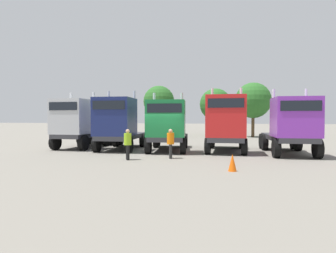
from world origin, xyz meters
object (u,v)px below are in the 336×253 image
Objects in this scene: semi_truck_red at (226,123)px; semi_truck_purple at (291,126)px; semi_truck_navy at (118,123)px; traffic_cone_near at (232,163)px; semi_truck_green at (167,125)px; visitor_in_hivis at (171,141)px; visitor_with_camera at (128,142)px; semi_truck_silver at (77,123)px.

semi_truck_purple is at bearing 80.52° from semi_truck_red.
semi_truck_navy is 7.33m from semi_truck_red.
semi_truck_purple is 7.18m from traffic_cone_near.
semi_truck_red is 8.21× the size of traffic_cone_near.
semi_truck_green is 7.71m from semi_truck_purple.
semi_truck_green is 3.95× the size of visitor_in_hivis.
visitor_with_camera is at bearing -70.14° from semi_truck_purple.
traffic_cone_near is (11.17, -6.90, -1.50)m from semi_truck_silver.
semi_truck_red is 4.64m from visitor_in_hivis.
visitor_in_hivis reaches higher than traffic_cone_near.
visitor_in_hivis is (0.91, -3.13, -0.81)m from semi_truck_green.
visitor_with_camera is 2.22× the size of traffic_cone_near.
traffic_cone_near is at bearing -49.93° from visitor_with_camera.
semi_truck_silver reaches higher than semi_truck_green.
semi_truck_red is (10.70, -0.14, 0.03)m from semi_truck_silver.
semi_truck_navy is at bearing 140.52° from traffic_cone_near.
semi_truck_green reaches higher than visitor_with_camera.
semi_truck_navy reaches higher than semi_truck_purple.
visitor_with_camera is at bearing 11.32° from visitor_in_hivis.
semi_truck_red is (3.85, 0.33, 0.15)m from semi_truck_green.
semi_truck_silver is 6.87m from semi_truck_green.
semi_truck_red reaches higher than semi_truck_silver.
semi_truck_purple is 9.79m from visitor_with_camera.
visitor_with_camera is at bearing 157.81° from traffic_cone_near.
semi_truck_navy is at bearing -50.01° from visitor_in_hivis.
semi_truck_navy is at bearing 90.69° from visitor_with_camera.
semi_truck_navy is 1.06× the size of semi_truck_red.
visitor_in_hivis is at bearing 135.87° from traffic_cone_near.
semi_truck_green is at bearing 85.83° from semi_truck_navy.
semi_truck_navy reaches higher than traffic_cone_near.
semi_truck_navy is 4.82m from visitor_with_camera.
visitor_with_camera is (-8.93, -3.91, -0.84)m from semi_truck_purple.
semi_truck_purple is at bearing 61.13° from traffic_cone_near.
visitor_in_hivis is (4.39, -3.12, -0.94)m from semi_truck_navy.
visitor_with_camera is (-1.23, -4.16, -0.80)m from semi_truck_green.
semi_truck_silver is 14.58m from semi_truck_purple.
semi_truck_purple is (3.86, -0.59, -0.12)m from semi_truck_red.
semi_truck_navy is 10.20m from traffic_cone_near.
semi_truck_silver is 3.64× the size of visitor_in_hivis.
semi_truck_silver is at bearing -91.54° from semi_truck_red.
semi_truck_silver reaches higher than visitor_with_camera.
semi_truck_purple is at bearing 80.31° from semi_truck_green.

